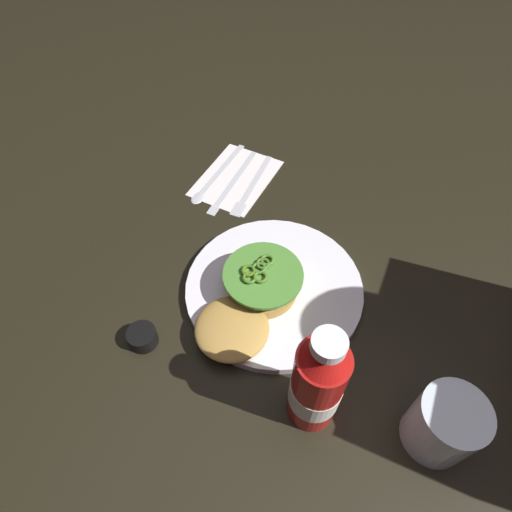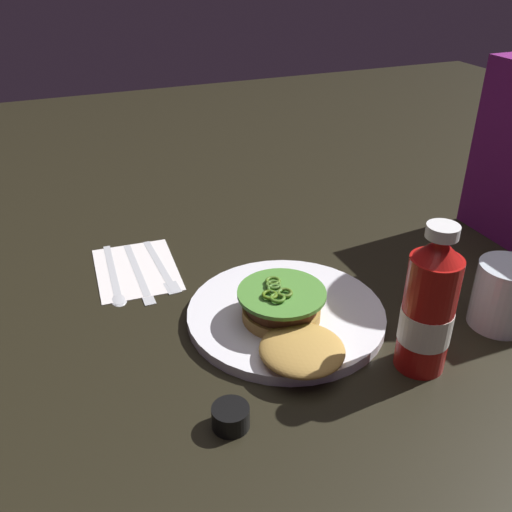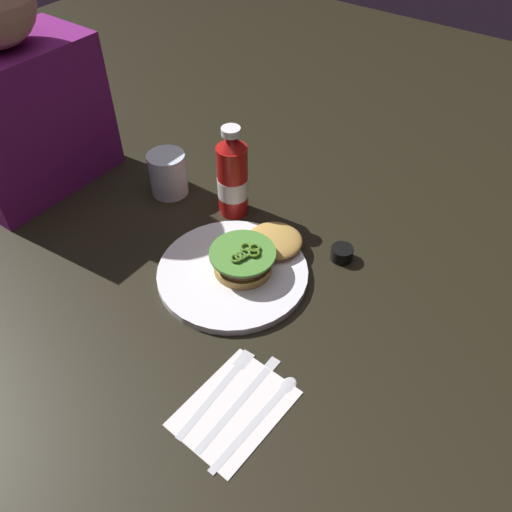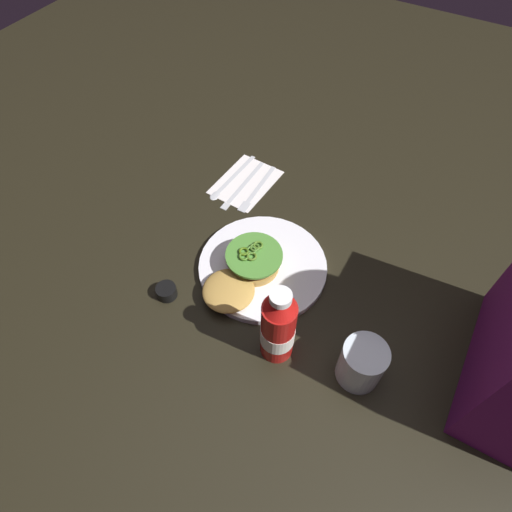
{
  "view_description": "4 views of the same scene",
  "coord_description": "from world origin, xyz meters",
  "px_view_note": "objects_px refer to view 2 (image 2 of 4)",
  "views": [
    {
      "loc": [
        0.38,
        0.08,
        0.61
      ],
      "look_at": [
        -0.02,
        -0.1,
        0.05
      ],
      "focal_mm": 30.2,
      "sensor_mm": 36.0,
      "label": 1
    },
    {
      "loc": [
        0.62,
        -0.35,
        0.51
      ],
      "look_at": [
        -0.05,
        -0.08,
        0.09
      ],
      "focal_mm": 39.46,
      "sensor_mm": 36.0,
      "label": 2
    },
    {
      "loc": [
        -0.54,
        -0.5,
        0.74
      ],
      "look_at": [
        0.0,
        -0.11,
        0.09
      ],
      "focal_mm": 36.12,
      "sensor_mm": 36.0,
      "label": 3
    },
    {
      "loc": [
        0.51,
        0.22,
        0.83
      ],
      "look_at": [
        0.02,
        -0.06,
        0.06
      ],
      "focal_mm": 30.27,
      "sensor_mm": 36.0,
      "label": 4
    }
  ],
  "objects_px": {
    "dinner_plate": "(285,313)",
    "spoon_utensil": "(114,280)",
    "burger_sandwich": "(288,320)",
    "butter_knife": "(139,275)",
    "ketchup_bottle": "(428,308)",
    "condiment_cup": "(231,417)",
    "water_glass": "(503,295)",
    "fork_utensil": "(162,269)",
    "napkin": "(136,269)"
  },
  "relations": [
    {
      "from": "burger_sandwich",
      "to": "napkin",
      "type": "height_order",
      "value": "burger_sandwich"
    },
    {
      "from": "burger_sandwich",
      "to": "napkin",
      "type": "bearing_deg",
      "value": -149.55
    },
    {
      "from": "dinner_plate",
      "to": "condiment_cup",
      "type": "distance_m",
      "value": 0.23
    },
    {
      "from": "condiment_cup",
      "to": "ketchup_bottle",
      "type": "bearing_deg",
      "value": 91.69
    },
    {
      "from": "fork_utensil",
      "to": "burger_sandwich",
      "type": "bearing_deg",
      "value": 25.42
    },
    {
      "from": "ketchup_bottle",
      "to": "condiment_cup",
      "type": "distance_m",
      "value": 0.28
    },
    {
      "from": "water_glass",
      "to": "fork_utensil",
      "type": "bearing_deg",
      "value": -128.08
    },
    {
      "from": "butter_knife",
      "to": "ketchup_bottle",
      "type": "bearing_deg",
      "value": 40.01
    },
    {
      "from": "burger_sandwich",
      "to": "butter_knife",
      "type": "relative_size",
      "value": 1.04
    },
    {
      "from": "condiment_cup",
      "to": "fork_utensil",
      "type": "xyz_separation_m",
      "value": [
        -0.37,
        0.01,
        -0.01
      ]
    },
    {
      "from": "butter_knife",
      "to": "fork_utensil",
      "type": "bearing_deg",
      "value": 96.85
    },
    {
      "from": "napkin",
      "to": "condiment_cup",
      "type": "bearing_deg",
      "value": 4.52
    },
    {
      "from": "condiment_cup",
      "to": "fork_utensil",
      "type": "bearing_deg",
      "value": 178.51
    },
    {
      "from": "ketchup_bottle",
      "to": "butter_knife",
      "type": "xyz_separation_m",
      "value": [
        -0.36,
        -0.3,
        -0.09
      ]
    },
    {
      "from": "water_glass",
      "to": "butter_knife",
      "type": "height_order",
      "value": "water_glass"
    },
    {
      "from": "dinner_plate",
      "to": "spoon_utensil",
      "type": "xyz_separation_m",
      "value": [
        -0.19,
        -0.22,
        -0.0
      ]
    },
    {
      "from": "ketchup_bottle",
      "to": "fork_utensil",
      "type": "bearing_deg",
      "value": -144.41
    },
    {
      "from": "condiment_cup",
      "to": "dinner_plate",
      "type": "bearing_deg",
      "value": 139.35
    },
    {
      "from": "water_glass",
      "to": "burger_sandwich",
      "type": "bearing_deg",
      "value": -104.75
    },
    {
      "from": "condiment_cup",
      "to": "butter_knife",
      "type": "relative_size",
      "value": 0.22
    },
    {
      "from": "napkin",
      "to": "butter_knife",
      "type": "relative_size",
      "value": 0.89
    },
    {
      "from": "ketchup_bottle",
      "to": "fork_utensil",
      "type": "distance_m",
      "value": 0.46
    },
    {
      "from": "spoon_utensil",
      "to": "ketchup_bottle",
      "type": "bearing_deg",
      "value": 43.86
    },
    {
      "from": "burger_sandwich",
      "to": "napkin",
      "type": "distance_m",
      "value": 0.32
    },
    {
      "from": "spoon_utensil",
      "to": "butter_knife",
      "type": "height_order",
      "value": "same"
    },
    {
      "from": "ketchup_bottle",
      "to": "fork_utensil",
      "type": "xyz_separation_m",
      "value": [
        -0.37,
        -0.26,
        -0.09
      ]
    },
    {
      "from": "fork_utensil",
      "to": "spoon_utensil",
      "type": "bearing_deg",
      "value": -85.17
    },
    {
      "from": "water_glass",
      "to": "condiment_cup",
      "type": "xyz_separation_m",
      "value": [
        0.04,
        -0.44,
        -0.04
      ]
    },
    {
      "from": "ketchup_bottle",
      "to": "burger_sandwich",
      "type": "bearing_deg",
      "value": -128.55
    },
    {
      "from": "burger_sandwich",
      "to": "ketchup_bottle",
      "type": "xyz_separation_m",
      "value": [
        0.11,
        0.14,
        0.06
      ]
    },
    {
      "from": "ketchup_bottle",
      "to": "condiment_cup",
      "type": "height_order",
      "value": "ketchup_bottle"
    },
    {
      "from": "burger_sandwich",
      "to": "water_glass",
      "type": "xyz_separation_m",
      "value": [
        0.08,
        0.31,
        0.01
      ]
    },
    {
      "from": "burger_sandwich",
      "to": "water_glass",
      "type": "bearing_deg",
      "value": 75.25
    },
    {
      "from": "condiment_cup",
      "to": "napkin",
      "type": "bearing_deg",
      "value": -175.48
    },
    {
      "from": "ketchup_bottle",
      "to": "spoon_utensil",
      "type": "xyz_separation_m",
      "value": [
        -0.36,
        -0.35,
        -0.09
      ]
    },
    {
      "from": "condiment_cup",
      "to": "burger_sandwich",
      "type": "bearing_deg",
      "value": 132.9
    },
    {
      "from": "water_glass",
      "to": "spoon_utensil",
      "type": "bearing_deg",
      "value": -122.7
    },
    {
      "from": "napkin",
      "to": "butter_knife",
      "type": "height_order",
      "value": "butter_knife"
    },
    {
      "from": "dinner_plate",
      "to": "fork_utensil",
      "type": "xyz_separation_m",
      "value": [
        -0.2,
        -0.14,
        -0.0
      ]
    },
    {
      "from": "condiment_cup",
      "to": "fork_utensil",
      "type": "relative_size",
      "value": 0.24
    },
    {
      "from": "water_glass",
      "to": "spoon_utensil",
      "type": "xyz_separation_m",
      "value": [
        -0.33,
        -0.51,
        -0.05
      ]
    },
    {
      "from": "dinner_plate",
      "to": "ketchup_bottle",
      "type": "xyz_separation_m",
      "value": [
        0.17,
        0.12,
        0.08
      ]
    },
    {
      "from": "ketchup_bottle",
      "to": "napkin",
      "type": "distance_m",
      "value": 0.5
    },
    {
      "from": "dinner_plate",
      "to": "fork_utensil",
      "type": "relative_size",
      "value": 1.55
    },
    {
      "from": "spoon_utensil",
      "to": "burger_sandwich",
      "type": "bearing_deg",
      "value": 39.56
    },
    {
      "from": "butter_knife",
      "to": "water_glass",
      "type": "bearing_deg",
      "value": 54.86
    },
    {
      "from": "butter_knife",
      "to": "condiment_cup",
      "type": "bearing_deg",
      "value": 4.87
    },
    {
      "from": "water_glass",
      "to": "napkin",
      "type": "distance_m",
      "value": 0.59
    },
    {
      "from": "dinner_plate",
      "to": "napkin",
      "type": "xyz_separation_m",
      "value": [
        -0.22,
        -0.18,
        -0.01
      ]
    },
    {
      "from": "ketchup_bottle",
      "to": "spoon_utensil",
      "type": "height_order",
      "value": "ketchup_bottle"
    }
  ]
}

